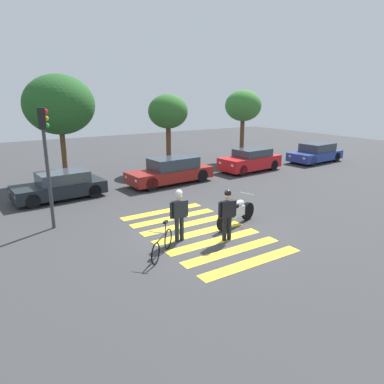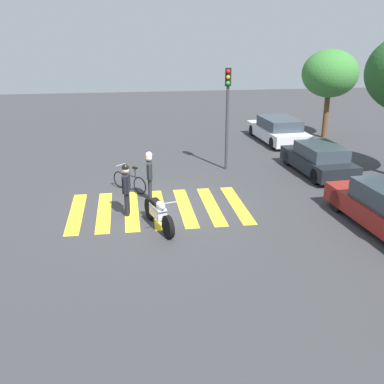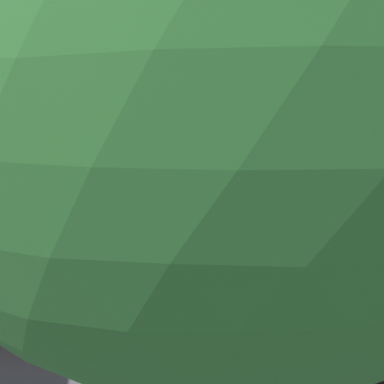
{
  "view_description": "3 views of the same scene",
  "coord_description": "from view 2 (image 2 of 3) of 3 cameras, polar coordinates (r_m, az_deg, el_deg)",
  "views": [
    {
      "loc": [
        -6.46,
        -9.52,
        4.66
      ],
      "look_at": [
        0.68,
        1.53,
        1.0
      ],
      "focal_mm": 33.22,
      "sensor_mm": 36.0,
      "label": 1
    },
    {
      "loc": [
        14.19,
        -0.96,
        5.71
      ],
      "look_at": [
        0.62,
        1.04,
        0.76
      ],
      "focal_mm": 42.59,
      "sensor_mm": 36.0,
      "label": 2
    },
    {
      "loc": [
        -2.33,
        12.32,
        4.26
      ],
      "look_at": [
        -0.28,
        0.99,
        1.03
      ],
      "focal_mm": 34.21,
      "sensor_mm": 36.0,
      "label": 3
    }
  ],
  "objects": [
    {
      "name": "car_black_suv",
      "position": [
        19.58,
        15.57,
        3.95
      ],
      "size": [
        4.06,
        1.94,
        1.24
      ],
      "color": "black",
      "rests_on": "ground_plane"
    },
    {
      "name": "officer_by_motorcycle",
      "position": [
        15.87,
        -5.35,
        2.46
      ],
      "size": [
        0.66,
        0.23,
        1.73
      ],
      "color": "#1E232D",
      "rests_on": "ground_plane"
    },
    {
      "name": "police_motorcycle",
      "position": [
        13.71,
        -4.22,
        -2.68
      ],
      "size": [
        2.16,
        0.87,
        1.06
      ],
      "color": "black",
      "rests_on": "ground_plane"
    },
    {
      "name": "street_tree_near",
      "position": [
        25.95,
        16.89,
        13.99
      ],
      "size": [
        2.95,
        2.95,
        4.71
      ],
      "color": "brown",
      "rests_on": "ground_plane"
    },
    {
      "name": "crosswalk_stripes",
      "position": [
        15.33,
        -4.21,
        -2.08
      ],
      "size": [
        3.55,
        5.85,
        0.01
      ],
      "color": "yellow",
      "rests_on": "ground_plane"
    },
    {
      "name": "car_white_van",
      "position": [
        24.81,
        10.7,
        7.63
      ],
      "size": [
        4.65,
        2.19,
        1.28
      ],
      "color": "black",
      "rests_on": "ground_plane"
    },
    {
      "name": "traffic_light_pole",
      "position": [
        19.01,
        4.47,
        11.07
      ],
      "size": [
        0.35,
        0.29,
        4.22
      ],
      "color": "#38383D",
      "rests_on": "ground_plane"
    },
    {
      "name": "ground_plane",
      "position": [
        15.33,
        -4.21,
        -2.09
      ],
      "size": [
        60.0,
        60.0,
        0.0
      ],
      "primitive_type": "plane",
      "color": "#38383A"
    },
    {
      "name": "leaning_bicycle",
      "position": [
        17.0,
        -7.82,
        1.31
      ],
      "size": [
        1.32,
        1.19,
        0.98
      ],
      "color": "black",
      "rests_on": "ground_plane"
    },
    {
      "name": "officer_on_foot",
      "position": [
        14.6,
        -8.23,
        0.74
      ],
      "size": [
        0.65,
        0.28,
        1.72
      ],
      "color": "black",
      "rests_on": "ground_plane"
    }
  ]
}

